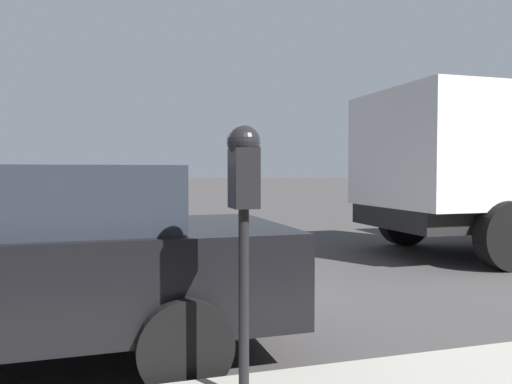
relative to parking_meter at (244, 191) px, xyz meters
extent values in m
plane|color=#3D3A3A|center=(2.54, 0.73, -1.36)|extent=(220.00, 220.00, 0.00)
cylinder|color=black|center=(0.00, 0.00, -0.65)|extent=(0.06, 0.06, 1.10)
cube|color=black|center=(0.00, 0.00, 0.07)|extent=(0.20, 0.14, 0.34)
sphere|color=black|center=(0.00, 0.00, 0.27)|extent=(0.19, 0.19, 0.19)
cube|color=gold|center=(0.11, 0.00, 0.03)|extent=(0.01, 0.11, 0.12)
cube|color=black|center=(0.11, 0.00, 0.15)|extent=(0.01, 0.10, 0.08)
cylinder|color=black|center=(0.53, 0.26, -1.04)|extent=(0.22, 0.64, 0.64)
cylinder|color=black|center=(2.31, 0.27, -1.04)|extent=(0.22, 0.64, 0.64)
cube|color=silver|center=(4.60, -4.95, 0.49)|extent=(2.69, 2.51, 1.96)
cylinder|color=black|center=(3.26, -4.95, -0.84)|extent=(0.30, 1.04, 1.04)
cylinder|color=black|center=(5.94, -4.95, -0.84)|extent=(0.30, 1.04, 1.04)
camera|label=1|loc=(-2.72, 0.74, 0.11)|focal=35.00mm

